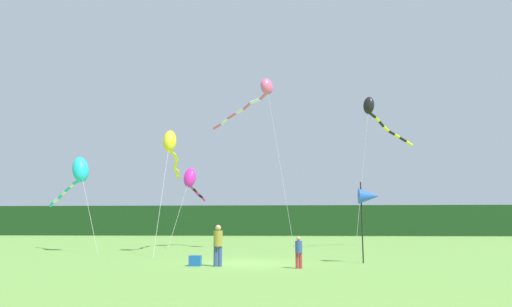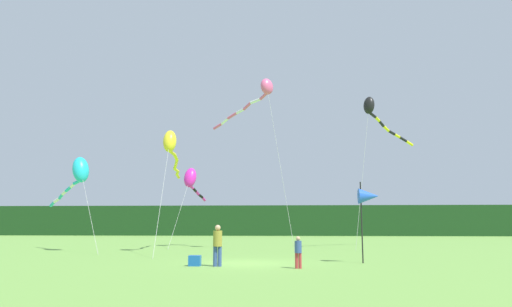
{
  "view_description": "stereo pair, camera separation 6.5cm",
  "coord_description": "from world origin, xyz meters",
  "views": [
    {
      "loc": [
        1.7,
        -20.39,
        1.75
      ],
      "look_at": [
        0.0,
        6.0,
        5.81
      ],
      "focal_mm": 31.87,
      "sensor_mm": 36.0,
      "label": 1
    },
    {
      "loc": [
        1.77,
        -20.38,
        1.75
      ],
      "look_at": [
        0.0,
        6.0,
        5.81
      ],
      "focal_mm": 31.87,
      "sensor_mm": 36.0,
      "label": 2
    }
  ],
  "objects": [
    {
      "name": "kite_cyan",
      "position": [
        -11.42,
        7.52,
        4.92
      ],
      "size": [
        6.23,
        6.1,
        6.06
      ],
      "color": "#B2B2B2",
      "rests_on": "ground"
    },
    {
      "name": "cooler_box",
      "position": [
        -2.03,
        -1.43,
        0.21
      ],
      "size": [
        0.48,
        0.37,
        0.43
      ],
      "primitive_type": "cube",
      "color": "#1959B2",
      "rests_on": "ground"
    },
    {
      "name": "person_adult",
      "position": [
        -1.08,
        -1.56,
        0.94
      ],
      "size": [
        0.37,
        0.37,
        1.67
      ],
      "color": "#334C8C",
      "rests_on": "ground"
    },
    {
      "name": "person_child",
      "position": [
        2.2,
        -2.21,
        0.69
      ],
      "size": [
        0.27,
        0.27,
        1.23
      ],
      "color": "#B23338",
      "rests_on": "ground"
    },
    {
      "name": "kite_yellow",
      "position": [
        -5.43,
        7.29,
        6.5
      ],
      "size": [
        1.44,
        10.54,
        7.58
      ],
      "color": "#B2B2B2",
      "rests_on": "ground"
    },
    {
      "name": "kite_magenta",
      "position": [
        -5.47,
        13.6,
        5.05
      ],
      "size": [
        1.42,
        6.33,
        6.05
      ],
      "color": "#B2B2B2",
      "rests_on": "ground"
    },
    {
      "name": "kite_rainbow",
      "position": [
        -0.02,
        10.15,
        10.67
      ],
      "size": [
        6.16,
        6.43,
        11.6
      ],
      "color": "#B2B2B2",
      "rests_on": "ground"
    },
    {
      "name": "kite_black",
      "position": [
        8.17,
        11.9,
        9.61
      ],
      "size": [
        5.67,
        6.18,
        10.67
      ],
      "color": "#B2B2B2",
      "rests_on": "ground"
    },
    {
      "name": "distant_treeline",
      "position": [
        0.0,
        45.0,
        2.1
      ],
      "size": [
        108.0,
        3.72,
        4.19
      ],
      "primitive_type": "cube",
      "color": "#193D19",
      "rests_on": "ground"
    },
    {
      "name": "ground_plane",
      "position": [
        0.0,
        0.0,
        0.0
      ],
      "size": [
        120.0,
        120.0,
        0.0
      ],
      "primitive_type": "plane",
      "color": "#6B9E42"
    },
    {
      "name": "banner_flag_pole",
      "position": [
        5.45,
        0.39,
        2.91
      ],
      "size": [
        0.9,
        0.7,
        3.59
      ],
      "color": "black",
      "rests_on": "ground"
    }
  ]
}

